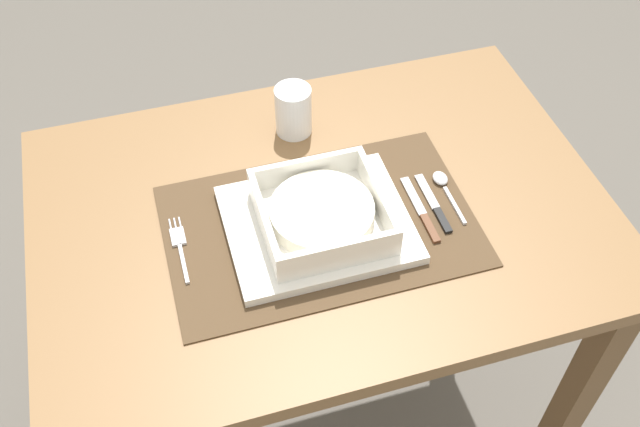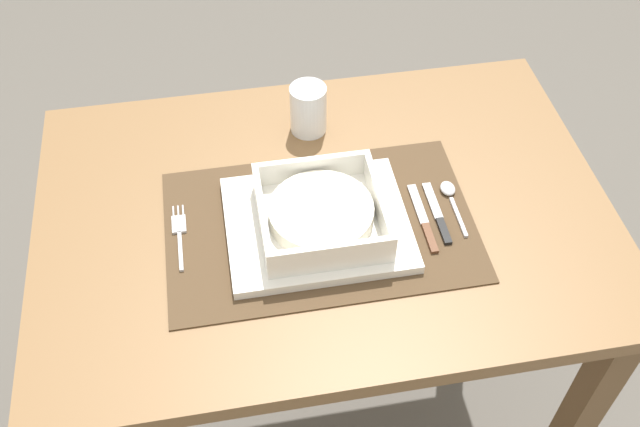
% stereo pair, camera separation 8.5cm
% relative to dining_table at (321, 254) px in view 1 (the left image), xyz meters
% --- Properties ---
extents(ground_plane, '(6.00, 6.00, 0.00)m').
position_rel_dining_table_xyz_m(ground_plane, '(0.00, 0.00, -0.63)').
color(ground_plane, '#59544C').
extents(dining_table, '(0.93, 0.65, 0.75)m').
position_rel_dining_table_xyz_m(dining_table, '(0.00, 0.00, 0.00)').
color(dining_table, brown).
rests_on(dining_table, ground).
extents(placemat, '(0.49, 0.31, 0.00)m').
position_rel_dining_table_xyz_m(placemat, '(-0.01, -0.04, 0.12)').
color(placemat, '#4C3823').
rests_on(placemat, dining_table).
extents(serving_plate, '(0.28, 0.23, 0.02)m').
position_rel_dining_table_xyz_m(serving_plate, '(-0.02, -0.04, 0.13)').
color(serving_plate, white).
rests_on(serving_plate, placemat).
extents(porridge_bowl, '(0.19, 0.19, 0.05)m').
position_rel_dining_table_xyz_m(porridge_bowl, '(-0.01, -0.05, 0.16)').
color(porridge_bowl, white).
rests_on(porridge_bowl, serving_plate).
extents(fork, '(0.02, 0.13, 0.00)m').
position_rel_dining_table_xyz_m(fork, '(-0.23, -0.02, 0.13)').
color(fork, silver).
rests_on(fork, placemat).
extents(spoon, '(0.02, 0.11, 0.01)m').
position_rel_dining_table_xyz_m(spoon, '(0.21, -0.02, 0.13)').
color(spoon, silver).
rests_on(spoon, placemat).
extents(butter_knife, '(0.01, 0.13, 0.01)m').
position_rel_dining_table_xyz_m(butter_knife, '(0.18, -0.05, 0.13)').
color(butter_knife, black).
rests_on(butter_knife, placemat).
extents(bread_knife, '(0.01, 0.14, 0.01)m').
position_rel_dining_table_xyz_m(bread_knife, '(0.15, -0.06, 0.13)').
color(bread_knife, '#59331E').
rests_on(bread_knife, placemat).
extents(drinking_glass, '(0.06, 0.06, 0.09)m').
position_rel_dining_table_xyz_m(drinking_glass, '(0.01, 0.19, 0.16)').
color(drinking_glass, white).
rests_on(drinking_glass, dining_table).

